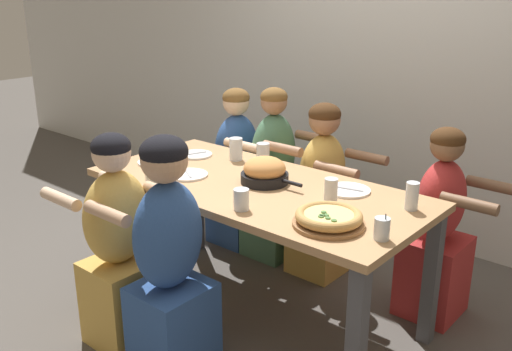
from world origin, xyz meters
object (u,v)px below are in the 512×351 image
(empty_plate_a, at_px, (196,155))
(empty_plate_b, at_px, (188,175))
(empty_plate_d, at_px, (348,190))
(skillet_bowl, at_px, (265,172))
(empty_plate_c, at_px, (157,162))
(diner_far_left, at_px, (237,174))
(drinking_glass_e, at_px, (152,172))
(diner_far_right, at_px, (438,233))
(diner_near_center, at_px, (170,267))
(drinking_glass_b, at_px, (236,150))
(drinking_glass_c, at_px, (331,192))
(diner_far_midleft, at_px, (274,182))
(drinking_glass_a, at_px, (412,197))
(diner_far_center, at_px, (322,197))
(cocktail_glass_blue, at_px, (382,230))
(drinking_glass_d, at_px, (241,201))
(drinking_glass_f, at_px, (263,155))
(pizza_board_main, at_px, (329,218))
(diner_near_midleft, at_px, (119,251))

(empty_plate_a, bearing_deg, empty_plate_b, -50.06)
(empty_plate_d, bearing_deg, skillet_bowl, -156.82)
(empty_plate_c, xyz_separation_m, diner_far_left, (-0.03, 0.74, -0.27))
(empty_plate_b, distance_m, drinking_glass_e, 0.22)
(diner_far_right, bearing_deg, skillet_bowl, -51.30)
(empty_plate_a, bearing_deg, diner_near_center, -50.85)
(drinking_glass_e, bearing_deg, empty_plate_b, 71.77)
(drinking_glass_b, relative_size, drinking_glass_c, 1.13)
(empty_plate_c, distance_m, diner_near_center, 0.94)
(empty_plate_a, bearing_deg, diner_far_right, 19.20)
(skillet_bowl, height_order, diner_far_midleft, diner_far_midleft)
(drinking_glass_a, xyz_separation_m, diner_far_center, (-0.79, 0.44, -0.32))
(cocktail_glass_blue, height_order, diner_near_center, diner_near_center)
(drinking_glass_c, relative_size, drinking_glass_d, 1.17)
(drinking_glass_c, height_order, drinking_glass_f, drinking_glass_f)
(empty_plate_d, bearing_deg, empty_plate_a, -176.55)
(diner_far_left, bearing_deg, skillet_bowl, 51.27)
(pizza_board_main, relative_size, diner_far_center, 0.29)
(diner_far_center, xyz_separation_m, diner_far_midleft, (-0.39, 0.00, 0.01))
(drinking_glass_d, bearing_deg, diner_near_midleft, -147.90)
(drinking_glass_d, bearing_deg, drinking_glass_e, -178.05)
(pizza_board_main, height_order, diner_near_center, diner_near_center)
(empty_plate_d, xyz_separation_m, drinking_glass_b, (-0.81, 0.03, 0.06))
(empty_plate_a, bearing_deg, diner_near_midleft, -71.13)
(drinking_glass_f, bearing_deg, drinking_glass_b, -167.62)
(diner_near_center, bearing_deg, diner_far_right, -29.54)
(empty_plate_b, xyz_separation_m, empty_plate_c, (-0.32, 0.04, -0.00))
(diner_far_midleft, bearing_deg, diner_far_right, 90.00)
(drinking_glass_d, height_order, drinking_glass_e, drinking_glass_e)
(drinking_glass_e, distance_m, diner_near_midleft, 0.46)
(drinking_glass_d, bearing_deg, pizza_board_main, 14.61)
(skillet_bowl, xyz_separation_m, drinking_glass_b, (-0.40, 0.21, -0.00))
(skillet_bowl, distance_m, diner_far_midleft, 0.79)
(empty_plate_c, height_order, drinking_glass_c, drinking_glass_c)
(empty_plate_b, relative_size, diner_near_center, 0.19)
(empty_plate_d, distance_m, drinking_glass_d, 0.60)
(empty_plate_c, relative_size, diner_far_right, 0.21)
(empty_plate_d, bearing_deg, drinking_glass_d, -114.84)
(empty_plate_c, relative_size, diner_far_center, 0.20)
(empty_plate_a, bearing_deg, diner_far_midleft, 64.23)
(pizza_board_main, relative_size, diner_far_left, 0.29)
(drinking_glass_a, distance_m, diner_far_center, 0.96)
(empty_plate_c, distance_m, drinking_glass_f, 0.63)
(empty_plate_b, bearing_deg, drinking_glass_a, 16.48)
(diner_far_left, bearing_deg, cocktail_glass_blue, 62.21)
(diner_near_center, bearing_deg, diner_far_left, 30.21)
(diner_far_right, bearing_deg, cocktail_glass_blue, 5.53)
(drinking_glass_a, distance_m, diner_far_midleft, 1.30)
(empty_plate_a, relative_size, cocktail_glass_blue, 1.71)
(diner_far_center, relative_size, diner_near_midleft, 0.99)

